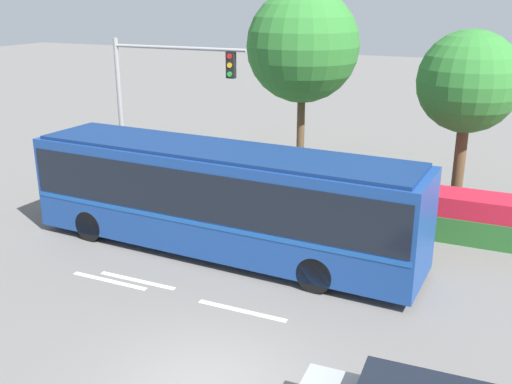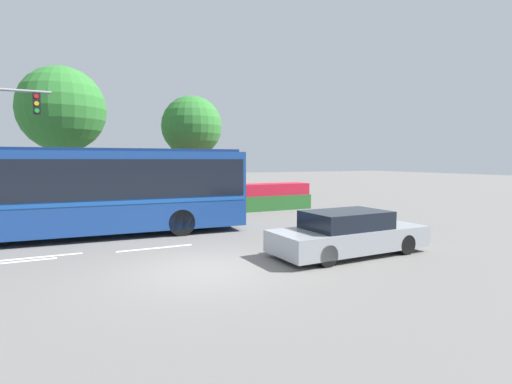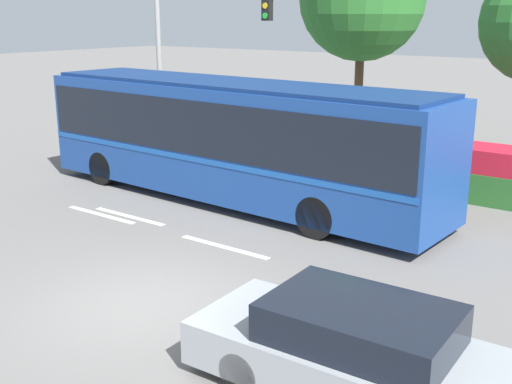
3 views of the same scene
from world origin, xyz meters
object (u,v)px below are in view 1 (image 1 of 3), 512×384
object	(u,v)px
city_bus	(220,194)
traffic_light_pole	(152,93)
street_tree_centre	(468,83)
street_tree_left	(303,46)

from	to	relation	value
city_bus	traffic_light_pole	distance (m)	6.26
city_bus	traffic_light_pole	size ratio (longest dim) A/B	2.06
street_tree_centre	street_tree_left	bearing A→B (deg)	163.15
street_tree_left	city_bus	bearing A→B (deg)	-86.94
city_bus	street_tree_centre	bearing A→B (deg)	-132.24
traffic_light_pole	street_tree_centre	distance (m)	11.15
city_bus	traffic_light_pole	bearing A→B (deg)	-35.12
city_bus	street_tree_left	xyz separation A→B (m)	(-0.44, 8.21, 3.69)
city_bus	street_tree_left	size ratio (longest dim) A/B	1.57
city_bus	street_tree_centre	xyz separation A→B (m)	(6.17, 6.21, 2.86)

